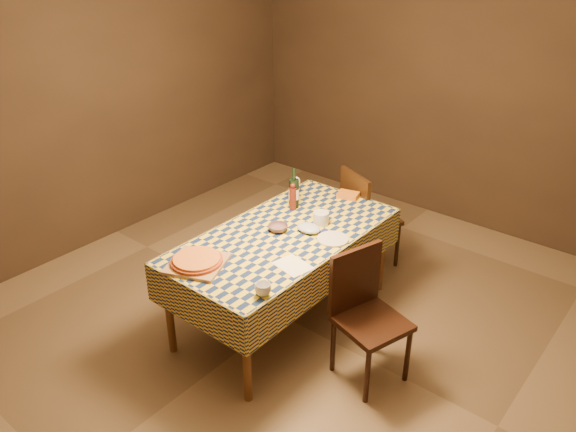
{
  "coord_description": "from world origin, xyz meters",
  "views": [
    {
      "loc": [
        2.34,
        -2.8,
        2.81
      ],
      "look_at": [
        0.0,
        0.05,
        0.9
      ],
      "focal_mm": 35.0,
      "sensor_mm": 36.0,
      "label": 1
    }
  ],
  "objects_px": {
    "chair_right": "(365,308)",
    "dining_table": "(284,243)",
    "cutting_board": "(197,264)",
    "bowl": "(278,228)",
    "wine_bottle": "(294,193)",
    "pizza": "(197,260)",
    "white_plate": "(333,239)",
    "chair_far": "(364,214)"
  },
  "relations": [
    {
      "from": "bowl",
      "to": "wine_bottle",
      "type": "distance_m",
      "value": 0.43
    },
    {
      "from": "dining_table",
      "to": "wine_bottle",
      "type": "distance_m",
      "value": 0.5
    },
    {
      "from": "wine_bottle",
      "to": "white_plate",
      "type": "distance_m",
      "value": 0.62
    },
    {
      "from": "dining_table",
      "to": "pizza",
      "type": "relative_size",
      "value": 4.51
    },
    {
      "from": "white_plate",
      "to": "chair_far",
      "type": "relative_size",
      "value": 0.25
    },
    {
      "from": "dining_table",
      "to": "wine_bottle",
      "type": "xyz_separation_m",
      "value": [
        -0.23,
        0.4,
        0.2
      ]
    },
    {
      "from": "bowl",
      "to": "white_plate",
      "type": "bearing_deg",
      "value": 20.26
    },
    {
      "from": "bowl",
      "to": "chair_far",
      "type": "bearing_deg",
      "value": 84.72
    },
    {
      "from": "white_plate",
      "to": "pizza",
      "type": "bearing_deg",
      "value": -120.66
    },
    {
      "from": "pizza",
      "to": "chair_far",
      "type": "xyz_separation_m",
      "value": [
        0.21,
        1.79,
        -0.29
      ]
    },
    {
      "from": "bowl",
      "to": "wine_bottle",
      "type": "xyz_separation_m",
      "value": [
        -0.16,
        0.39,
        0.1
      ]
    },
    {
      "from": "pizza",
      "to": "white_plate",
      "type": "relative_size",
      "value": 1.77
    },
    {
      "from": "white_plate",
      "to": "chair_far",
      "type": "distance_m",
      "value": 1.01
    },
    {
      "from": "dining_table",
      "to": "white_plate",
      "type": "relative_size",
      "value": 7.97
    },
    {
      "from": "chair_right",
      "to": "dining_table",
      "type": "bearing_deg",
      "value": 172.7
    },
    {
      "from": "cutting_board",
      "to": "pizza",
      "type": "bearing_deg",
      "value": 75.96
    },
    {
      "from": "cutting_board",
      "to": "chair_far",
      "type": "bearing_deg",
      "value": 83.27
    },
    {
      "from": "chair_right",
      "to": "chair_far",
      "type": "bearing_deg",
      "value": 122.64
    },
    {
      "from": "cutting_board",
      "to": "pizza",
      "type": "distance_m",
      "value": 0.03
    },
    {
      "from": "dining_table",
      "to": "pizza",
      "type": "bearing_deg",
      "value": -104.1
    },
    {
      "from": "wine_bottle",
      "to": "cutting_board",
      "type": "bearing_deg",
      "value": -87.45
    },
    {
      "from": "pizza",
      "to": "bowl",
      "type": "relative_size",
      "value": 2.73
    },
    {
      "from": "pizza",
      "to": "wine_bottle",
      "type": "xyz_separation_m",
      "value": [
        -0.05,
        1.1,
        0.09
      ]
    },
    {
      "from": "dining_table",
      "to": "chair_far",
      "type": "bearing_deg",
      "value": 88.2
    },
    {
      "from": "cutting_board",
      "to": "chair_right",
      "type": "height_order",
      "value": "chair_right"
    },
    {
      "from": "bowl",
      "to": "chair_right",
      "type": "bearing_deg",
      "value": -7.47
    },
    {
      "from": "dining_table",
      "to": "bowl",
      "type": "distance_m",
      "value": 0.12
    },
    {
      "from": "chair_right",
      "to": "cutting_board",
      "type": "bearing_deg",
      "value": -148.16
    },
    {
      "from": "bowl",
      "to": "chair_right",
      "type": "relative_size",
      "value": 0.16
    },
    {
      "from": "bowl",
      "to": "white_plate",
      "type": "distance_m",
      "value": 0.43
    },
    {
      "from": "cutting_board",
      "to": "bowl",
      "type": "bearing_deg",
      "value": 81.12
    },
    {
      "from": "pizza",
      "to": "white_plate",
      "type": "bearing_deg",
      "value": 59.34
    },
    {
      "from": "cutting_board",
      "to": "chair_far",
      "type": "distance_m",
      "value": 1.82
    },
    {
      "from": "white_plate",
      "to": "chair_far",
      "type": "bearing_deg",
      "value": 107.99
    },
    {
      "from": "chair_far",
      "to": "wine_bottle",
      "type": "bearing_deg",
      "value": -110.83
    },
    {
      "from": "pizza",
      "to": "white_plate",
      "type": "distance_m",
      "value": 1.0
    },
    {
      "from": "pizza",
      "to": "bowl",
      "type": "distance_m",
      "value": 0.72
    },
    {
      "from": "chair_far",
      "to": "chair_right",
      "type": "height_order",
      "value": "same"
    },
    {
      "from": "dining_table",
      "to": "bowl",
      "type": "xyz_separation_m",
      "value": [
        -0.07,
        0.01,
        0.1
      ]
    },
    {
      "from": "pizza",
      "to": "chair_right",
      "type": "height_order",
      "value": "chair_right"
    },
    {
      "from": "wine_bottle",
      "to": "white_plate",
      "type": "height_order",
      "value": "wine_bottle"
    },
    {
      "from": "dining_table",
      "to": "pizza",
      "type": "xyz_separation_m",
      "value": [
        -0.18,
        -0.7,
        0.12
      ]
    }
  ]
}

